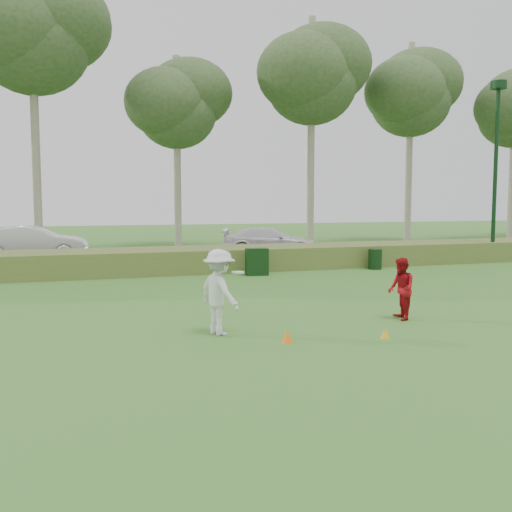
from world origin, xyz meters
name	(u,v)px	position (x,y,z in m)	size (l,w,h in m)	color
ground	(321,337)	(0.00, 0.00, 0.00)	(120.00, 120.00, 0.00)	#316B23
reed_strip	(191,260)	(0.00, 12.00, 0.45)	(80.00, 3.00, 0.90)	#4E6327
park_road	(168,258)	(0.00, 17.00, 0.03)	(80.00, 6.00, 0.06)	#2D2D2D
lamp_post	(497,139)	(14.00, 11.00, 5.59)	(0.70, 0.70, 8.18)	black
tree_3	(32,34)	(-6.00, 23.00, 11.60)	(7.80, 7.80, 15.50)	gray
tree_4	(177,105)	(2.00, 24.50, 8.59)	(6.24, 6.24, 11.50)	gray
tree_5	(312,76)	(10.00, 22.50, 10.47)	(7.28, 7.28, 14.00)	gray
tree_6	(411,94)	(18.00, 23.80, 10.10)	(7.02, 7.02, 13.50)	gray
player_white	(219,292)	(-1.85, 0.95, 0.88)	(1.04, 1.30, 1.76)	silver
player_red	(401,289)	(2.52, 1.00, 0.72)	(0.70, 0.55, 1.45)	#9E0D14
cone_orange	(287,336)	(-0.80, -0.17, 0.12)	(0.22, 0.22, 0.25)	orange
cone_yellow	(385,333)	(1.21, -0.47, 0.11)	(0.20, 0.20, 0.22)	gold
utility_cabinet	(257,262)	(2.04, 9.80, 0.51)	(0.81, 0.51, 1.02)	black
trash_bin	(375,259)	(7.24, 10.04, 0.41)	(0.55, 0.55, 0.83)	black
car_mid	(33,243)	(-6.10, 17.86, 0.86)	(1.70, 4.88, 1.61)	white
car_right	(270,241)	(5.16, 16.79, 0.76)	(1.97, 4.85, 1.41)	silver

